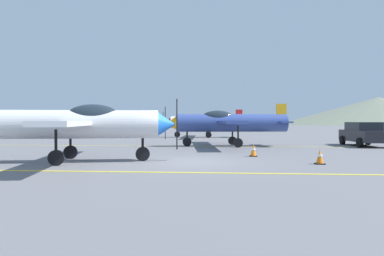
% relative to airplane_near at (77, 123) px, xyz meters
% --- Properties ---
extents(ground_plane, '(400.00, 400.00, 0.00)m').
position_rel_airplane_near_xyz_m(ground_plane, '(4.57, 0.46, -1.61)').
color(ground_plane, slate).
extents(apron_line_near, '(80.00, 0.16, 0.01)m').
position_rel_airplane_near_xyz_m(apron_line_near, '(4.57, -2.65, -1.61)').
color(apron_line_near, yellow).
rests_on(apron_line_near, ground_plane).
extents(apron_line_far, '(80.00, 0.16, 0.01)m').
position_rel_airplane_near_xyz_m(apron_line_far, '(4.57, 9.15, -1.61)').
color(apron_line_far, yellow).
rests_on(apron_line_far, ground_plane).
extents(airplane_near, '(8.36, 9.54, 2.86)m').
position_rel_airplane_near_xyz_m(airplane_near, '(0.00, 0.00, 0.00)').
color(airplane_near, silver).
rests_on(airplane_near, ground_plane).
extents(airplane_mid, '(8.34, 9.57, 2.86)m').
position_rel_airplane_near_xyz_m(airplane_mid, '(6.42, 9.43, 0.00)').
color(airplane_mid, '#33478C').
rests_on(airplane_mid, ground_plane).
extents(airplane_far, '(8.27, 9.53, 2.86)m').
position_rel_airplane_near_xyz_m(airplane_far, '(4.23, 21.77, 0.00)').
color(airplane_far, white).
rests_on(airplane_far, ground_plane).
extents(car_sedan, '(2.14, 4.36, 1.62)m').
position_rel_airplane_near_xyz_m(car_sedan, '(15.65, 10.34, -0.77)').
color(car_sedan, black).
rests_on(car_sedan, ground_plane).
extents(traffic_cone_front, '(0.36, 0.36, 0.59)m').
position_rel_airplane_near_xyz_m(traffic_cone_front, '(7.52, 2.81, -1.32)').
color(traffic_cone_front, black).
rests_on(traffic_cone_front, ground_plane).
extents(traffic_cone_side, '(0.36, 0.36, 0.59)m').
position_rel_airplane_near_xyz_m(traffic_cone_side, '(9.85, 0.02, -1.32)').
color(traffic_cone_side, black).
rests_on(traffic_cone_side, ground_plane).
extents(hill_left, '(69.74, 69.74, 6.45)m').
position_rel_airplane_near_xyz_m(hill_left, '(-58.13, 152.91, 1.62)').
color(hill_left, '#4C6651').
rests_on(hill_left, ground_plane).
extents(hill_centerleft, '(82.64, 82.64, 11.58)m').
position_rel_airplane_near_xyz_m(hill_centerleft, '(72.17, 137.25, 4.18)').
color(hill_centerleft, slate).
rests_on(hill_centerleft, ground_plane).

